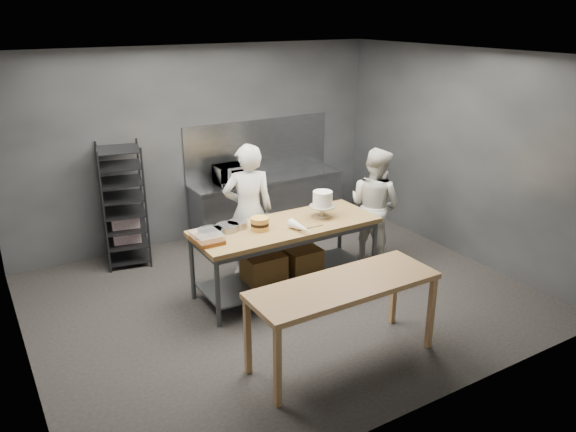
# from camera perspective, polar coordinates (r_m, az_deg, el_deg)

# --- Properties ---
(ground) EXTENTS (6.00, 6.00, 0.00)m
(ground) POSITION_cam_1_polar(r_m,az_deg,el_deg) (7.30, -0.56, -8.22)
(ground) COLOR black
(ground) RESTS_ON ground
(back_wall) EXTENTS (6.00, 0.04, 3.00)m
(back_wall) POSITION_cam_1_polar(r_m,az_deg,el_deg) (8.89, -8.83, 7.16)
(back_wall) COLOR #4C4F54
(back_wall) RESTS_ON ground
(work_table) EXTENTS (2.40, 0.90, 0.92)m
(work_table) POSITION_cam_1_polar(r_m,az_deg,el_deg) (7.23, -0.43, -3.45)
(work_table) COLOR brown
(work_table) RESTS_ON ground
(near_counter) EXTENTS (2.00, 0.70, 0.90)m
(near_counter) POSITION_cam_1_polar(r_m,az_deg,el_deg) (5.74, 5.70, -7.53)
(near_counter) COLOR olive
(near_counter) RESTS_ON ground
(back_counter) EXTENTS (2.60, 0.60, 0.90)m
(back_counter) POSITION_cam_1_polar(r_m,az_deg,el_deg) (9.31, -2.04, 1.28)
(back_counter) COLOR slate
(back_counter) RESTS_ON ground
(splashback_panel) EXTENTS (2.60, 0.02, 0.90)m
(splashback_panel) POSITION_cam_1_polar(r_m,az_deg,el_deg) (9.31, -3.01, 7.03)
(splashback_panel) COLOR slate
(splashback_panel) RESTS_ON back_counter
(speed_rack) EXTENTS (0.72, 0.75, 1.75)m
(speed_rack) POSITION_cam_1_polar(r_m,az_deg,el_deg) (8.29, -16.34, 0.96)
(speed_rack) COLOR black
(speed_rack) RESTS_ON ground
(chef_behind) EXTENTS (0.78, 0.63, 1.86)m
(chef_behind) POSITION_cam_1_polar(r_m,az_deg,el_deg) (7.55, -4.04, 0.47)
(chef_behind) COLOR white
(chef_behind) RESTS_ON ground
(chef_right) EXTENTS (0.83, 0.96, 1.68)m
(chef_right) POSITION_cam_1_polar(r_m,az_deg,el_deg) (8.12, 8.81, 1.06)
(chef_right) COLOR silver
(chef_right) RESTS_ON ground
(microwave) EXTENTS (0.54, 0.37, 0.30)m
(microwave) POSITION_cam_1_polar(r_m,az_deg,el_deg) (8.86, -5.67, 4.25)
(microwave) COLOR black
(microwave) RESTS_ON back_counter
(frosted_cake_stand) EXTENTS (0.34, 0.34, 0.35)m
(frosted_cake_stand) POSITION_cam_1_polar(r_m,az_deg,el_deg) (7.30, 3.53, 1.55)
(frosted_cake_stand) COLOR #B4AA90
(frosted_cake_stand) RESTS_ON work_table
(layer_cake) EXTENTS (0.23, 0.23, 0.16)m
(layer_cake) POSITION_cam_1_polar(r_m,az_deg,el_deg) (6.91, -2.87, -0.78)
(layer_cake) COLOR gold
(layer_cake) RESTS_ON work_table
(cake_pans) EXTENTS (0.68, 0.35, 0.07)m
(cake_pans) POSITION_cam_1_polar(r_m,az_deg,el_deg) (6.89, -6.92, -1.37)
(cake_pans) COLOR gray
(cake_pans) RESTS_ON work_table
(piping_bag) EXTENTS (0.16, 0.39, 0.12)m
(piping_bag) POSITION_cam_1_polar(r_m,az_deg,el_deg) (6.85, 1.27, -1.15)
(piping_bag) COLOR white
(piping_bag) RESTS_ON work_table
(offset_spatula) EXTENTS (0.36, 0.02, 0.02)m
(offset_spatula) POSITION_cam_1_polar(r_m,az_deg,el_deg) (6.97, 2.03, -1.25)
(offset_spatula) COLOR slate
(offset_spatula) RESTS_ON work_table
(pastry_clamshells) EXTENTS (0.32, 0.40, 0.11)m
(pastry_clamshells) POSITION_cam_1_polar(r_m,az_deg,el_deg) (6.63, -8.22, -2.14)
(pastry_clamshells) COLOR #9E611F
(pastry_clamshells) RESTS_ON work_table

